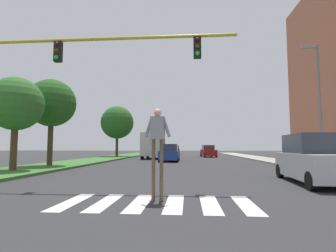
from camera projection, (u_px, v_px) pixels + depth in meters
The scene contains 15 objects.
ground_plane at pixel (181, 160), 28.70m from camera, with size 140.00×140.00×0.00m, color #2D2D30.
crosswalk at pixel (157, 203), 6.60m from camera, with size 4.95×2.20×0.01m.
median_strip at pixel (97, 160), 27.41m from camera, with size 4.23×64.00×0.15m, color #386B2D.
tree_mid at pixel (16, 104), 14.66m from camera, with size 3.04×3.04×5.27m.
tree_far at pixel (52, 103), 18.29m from camera, with size 3.36×3.36×6.09m.
tree_distant at pixel (117, 123), 35.98m from camera, with size 4.54×4.54×6.97m.
sidewalk_right at pixel (272, 160), 26.01m from camera, with size 3.00×64.00×0.15m, color #9E9991.
traffic_light_gantry at pixel (58, 70), 9.86m from camera, with size 9.79×0.30×6.00m.
street_lamp_right at pixel (318, 94), 15.49m from camera, with size 1.02×0.24×7.50m.
pedestrian_performer at pixel (158, 139), 7.02m from camera, with size 0.75×0.27×2.49m.
suv_crossing at pixel (315, 160), 10.30m from camera, with size 2.26×4.72×1.97m.
sedan_midblock at pixel (170, 153), 25.60m from camera, with size 1.89×4.20×1.73m.
sedan_distant at pixel (208, 151), 36.87m from camera, with size 2.18×4.45×1.69m.
sedan_far_horizon at pixel (175, 150), 48.39m from camera, with size 2.09×4.28×1.69m.
truck_box_delivery at pixel (153, 145), 31.85m from camera, with size 2.40×6.20×3.10m.
Camera 1 is at (0.81, 1.06, 1.45)m, focal length 27.58 mm.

